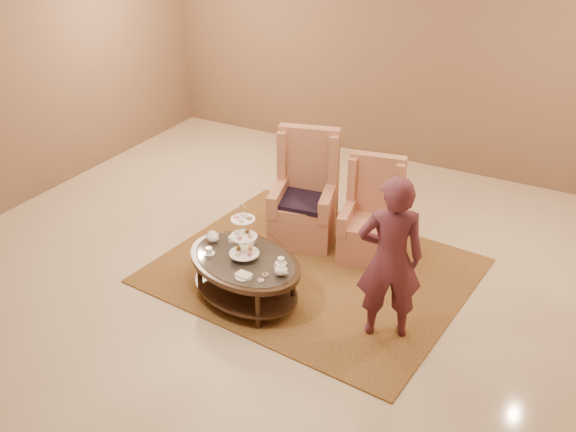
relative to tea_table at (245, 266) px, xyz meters
The scene contains 8 objects.
ground 0.52m from the tea_table, 53.98° to the left, with size 8.00×8.00×0.00m, color beige.
ceiling 0.52m from the tea_table, 53.98° to the left, with size 8.00×8.00×0.02m, color silver.
wall_back 4.48m from the tea_table, 87.40° to the left, with size 8.00×0.04×3.50m, color brown.
rug 0.98m from the tea_table, 64.35° to the left, with size 3.50×3.01×0.02m.
tea_table is the anchor object (origin of this frame).
armchair_left 1.47m from the tea_table, 92.43° to the left, with size 0.90×0.92×1.34m.
armchair_right 1.68m from the tea_table, 62.01° to the left, with size 0.74×0.76×1.17m.
person 1.55m from the tea_table, ahead, with size 0.73×0.64×1.69m.
Camera 1 is at (2.84, -4.89, 4.01)m, focal length 40.00 mm.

